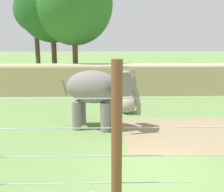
% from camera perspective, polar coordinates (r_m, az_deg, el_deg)
% --- Properties ---
extents(ground_plane, '(120.00, 120.00, 0.00)m').
position_cam_1_polar(ground_plane, '(9.67, 9.63, -14.68)').
color(ground_plane, '#6B8E4C').
extents(dirt_patch, '(6.99, 4.70, 0.01)m').
position_cam_1_polar(dirt_patch, '(13.29, 17.60, -7.28)').
color(dirt_patch, '#937F5B').
rests_on(dirt_patch, ground).
extents(embankment_wall, '(36.00, 1.80, 2.17)m').
position_cam_1_polar(embankment_wall, '(20.55, 3.60, 3.45)').
color(embankment_wall, tan).
rests_on(embankment_wall, ground).
extents(elephant, '(3.73, 1.99, 2.82)m').
position_cam_1_polar(elephant, '(12.83, -2.77, 1.26)').
color(elephant, gray).
rests_on(elephant, ground).
extents(enrichment_ball, '(0.97, 0.97, 0.97)m').
position_cam_1_polar(enrichment_ball, '(15.65, 3.23, -1.79)').
color(enrichment_ball, tan).
rests_on(enrichment_ball, ground).
extents(cable_fence, '(10.60, 0.23, 3.96)m').
position_cam_1_polar(cable_fence, '(6.14, 16.05, -11.29)').
color(cable_fence, brown).
rests_on(cable_fence, ground).
extents(tree_far_left, '(5.93, 5.93, 9.83)m').
position_cam_1_polar(tree_far_left, '(24.77, -12.24, 17.84)').
color(tree_far_left, brown).
rests_on(tree_far_left, ground).
extents(tree_left_of_centre, '(3.98, 3.98, 8.62)m').
position_cam_1_polar(tree_left_of_centre, '(27.97, -15.51, 16.60)').
color(tree_left_of_centre, brown).
rests_on(tree_left_of_centre, ground).
extents(tree_behind_wall, '(6.19, 6.19, 9.92)m').
position_cam_1_polar(tree_behind_wall, '(23.33, -7.86, 18.21)').
color(tree_behind_wall, brown).
rests_on(tree_behind_wall, ground).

